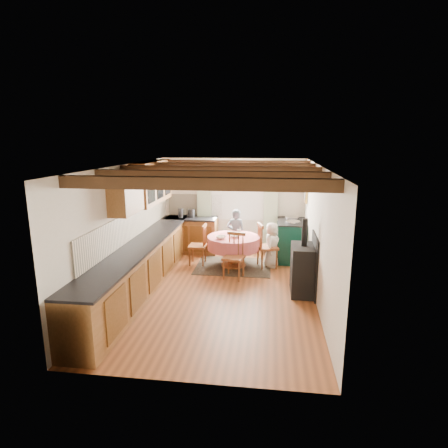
# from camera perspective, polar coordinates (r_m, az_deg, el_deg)

# --- Properties ---
(floor) EXTENTS (3.60, 5.50, 0.00)m
(floor) POSITION_cam_1_polar(r_m,az_deg,el_deg) (7.21, -0.82, -10.38)
(floor) COLOR #9B532A
(floor) RESTS_ON ground
(ceiling) EXTENTS (3.60, 5.50, 0.00)m
(ceiling) POSITION_cam_1_polar(r_m,az_deg,el_deg) (6.63, -0.89, 9.03)
(ceiling) COLOR white
(ceiling) RESTS_ON ground
(wall_back) EXTENTS (3.60, 0.00, 2.40)m
(wall_back) POSITION_cam_1_polar(r_m,az_deg,el_deg) (9.49, 1.49, 2.90)
(wall_back) COLOR silver
(wall_back) RESTS_ON ground
(wall_front) EXTENTS (3.60, 0.00, 2.40)m
(wall_front) POSITION_cam_1_polar(r_m,az_deg,el_deg) (4.25, -6.18, -10.01)
(wall_front) COLOR silver
(wall_front) RESTS_ON ground
(wall_left) EXTENTS (0.00, 5.50, 2.40)m
(wall_left) POSITION_cam_1_polar(r_m,az_deg,el_deg) (7.29, -15.00, -0.61)
(wall_left) COLOR silver
(wall_left) RESTS_ON ground
(wall_right) EXTENTS (0.00, 5.50, 2.40)m
(wall_right) POSITION_cam_1_polar(r_m,az_deg,el_deg) (6.81, 14.32, -1.51)
(wall_right) COLOR silver
(wall_right) RESTS_ON ground
(beam_a) EXTENTS (3.60, 0.16, 0.16)m
(beam_a) POSITION_cam_1_polar(r_m,az_deg,el_deg) (4.68, -4.38, 6.26)
(beam_a) COLOR #3C2314
(beam_a) RESTS_ON ceiling
(beam_b) EXTENTS (3.60, 0.16, 0.16)m
(beam_b) POSITION_cam_1_polar(r_m,az_deg,el_deg) (5.66, -2.33, 7.43)
(beam_b) COLOR #3C2314
(beam_b) RESTS_ON ceiling
(beam_c) EXTENTS (3.60, 0.16, 0.16)m
(beam_c) POSITION_cam_1_polar(r_m,az_deg,el_deg) (6.64, -0.88, 8.25)
(beam_c) COLOR #3C2314
(beam_c) RESTS_ON ceiling
(beam_d) EXTENTS (3.60, 0.16, 0.16)m
(beam_d) POSITION_cam_1_polar(r_m,az_deg,el_deg) (7.63, 0.19, 8.86)
(beam_d) COLOR #3C2314
(beam_d) RESTS_ON ceiling
(beam_e) EXTENTS (3.60, 0.16, 0.16)m
(beam_e) POSITION_cam_1_polar(r_m,az_deg,el_deg) (8.62, 1.03, 9.33)
(beam_e) COLOR #3C2314
(beam_e) RESTS_ON ceiling
(splash_left) EXTENTS (0.02, 4.50, 0.55)m
(splash_left) POSITION_cam_1_polar(r_m,az_deg,el_deg) (7.55, -14.01, -0.09)
(splash_left) COLOR beige
(splash_left) RESTS_ON wall_left
(splash_back) EXTENTS (1.40, 0.02, 0.55)m
(splash_back) POSITION_cam_1_polar(r_m,az_deg,el_deg) (9.62, -4.46, 3.01)
(splash_back) COLOR beige
(splash_back) RESTS_ON wall_back
(base_cabinet_left) EXTENTS (0.60, 5.30, 0.88)m
(base_cabinet_left) POSITION_cam_1_polar(r_m,az_deg,el_deg) (7.39, -12.49, -6.42)
(base_cabinet_left) COLOR brown
(base_cabinet_left) RESTS_ON floor
(base_cabinet_back) EXTENTS (1.30, 0.60, 0.88)m
(base_cabinet_back) POSITION_cam_1_polar(r_m,az_deg,el_deg) (9.53, -5.01, -1.78)
(base_cabinet_back) COLOR brown
(base_cabinet_back) RESTS_ON floor
(worktop_left) EXTENTS (0.64, 5.30, 0.04)m
(worktop_left) POSITION_cam_1_polar(r_m,az_deg,el_deg) (7.25, -12.52, -3.00)
(worktop_left) COLOR black
(worktop_left) RESTS_ON base_cabinet_left
(worktop_back) EXTENTS (1.30, 0.64, 0.04)m
(worktop_back) POSITION_cam_1_polar(r_m,az_deg,el_deg) (9.40, -5.09, 0.90)
(worktop_back) COLOR black
(worktop_back) RESTS_ON base_cabinet_back
(wall_cabinet_glass) EXTENTS (0.34, 1.80, 0.90)m
(wall_cabinet_glass) POSITION_cam_1_polar(r_m,az_deg,el_deg) (8.22, -11.06, 6.39)
(wall_cabinet_glass) COLOR brown
(wall_cabinet_glass) RESTS_ON wall_left
(wall_cabinet_solid) EXTENTS (0.34, 0.90, 0.70)m
(wall_cabinet_solid) POSITION_cam_1_polar(r_m,az_deg,el_deg) (6.82, -14.96, 4.48)
(wall_cabinet_solid) COLOR brown
(wall_cabinet_solid) RESTS_ON wall_left
(window_frame) EXTENTS (1.34, 0.03, 1.54)m
(window_frame) POSITION_cam_1_polar(r_m,az_deg,el_deg) (9.41, 2.11, 5.27)
(window_frame) COLOR white
(window_frame) RESTS_ON wall_back
(window_pane) EXTENTS (1.20, 0.01, 1.40)m
(window_pane) POSITION_cam_1_polar(r_m,az_deg,el_deg) (9.41, 2.11, 5.28)
(window_pane) COLOR white
(window_pane) RESTS_ON wall_back
(curtain_left) EXTENTS (0.35, 0.10, 2.10)m
(curtain_left) POSITION_cam_1_polar(r_m,az_deg,el_deg) (9.52, -3.07, 2.30)
(curtain_left) COLOR #B0CB9D
(curtain_left) RESTS_ON wall_back
(curtain_right) EXTENTS (0.35, 0.10, 2.10)m
(curtain_right) POSITION_cam_1_polar(r_m,az_deg,el_deg) (9.37, 7.22, 2.05)
(curtain_right) COLOR #B0CB9D
(curtain_right) RESTS_ON wall_back
(curtain_rod) EXTENTS (2.00, 0.03, 0.03)m
(curtain_rod) POSITION_cam_1_polar(r_m,az_deg,el_deg) (9.26, 2.09, 8.89)
(curtain_rod) COLOR black
(curtain_rod) RESTS_ON wall_back
(wall_picture) EXTENTS (0.04, 0.50, 0.60)m
(wall_picture) POSITION_cam_1_polar(r_m,az_deg,el_deg) (8.96, 12.59, 5.24)
(wall_picture) COLOR gold
(wall_picture) RESTS_ON wall_right
(wall_plate) EXTENTS (0.30, 0.02, 0.30)m
(wall_plate) POSITION_cam_1_polar(r_m,az_deg,el_deg) (9.34, 7.95, 5.72)
(wall_plate) COLOR silver
(wall_plate) RESTS_ON wall_back
(rug) EXTENTS (1.70, 1.32, 0.01)m
(rug) POSITION_cam_1_polar(r_m,az_deg,el_deg) (8.54, 1.46, -6.54)
(rug) COLOR black
(rug) RESTS_ON floor
(dining_table) EXTENTS (1.18, 1.18, 0.71)m
(dining_table) POSITION_cam_1_polar(r_m,az_deg,el_deg) (8.43, 1.47, -4.29)
(dining_table) COLOR #B56679
(dining_table) RESTS_ON floor
(chair_near) EXTENTS (0.50, 0.51, 0.97)m
(chair_near) POSITION_cam_1_polar(r_m,az_deg,el_deg) (7.70, 1.51, -4.98)
(chair_near) COLOR brown
(chair_near) RESTS_ON floor
(chair_left) EXTENTS (0.43, 0.41, 0.95)m
(chair_left) POSITION_cam_1_polar(r_m,az_deg,el_deg) (8.58, -4.12, -3.19)
(chair_left) COLOR brown
(chair_left) RESTS_ON floor
(chair_right) EXTENTS (0.57, 0.55, 1.03)m
(chair_right) POSITION_cam_1_polar(r_m,az_deg,el_deg) (8.40, 6.73, -3.32)
(chair_right) COLOR brown
(chair_right) RESTS_ON floor
(aga_range) EXTENTS (0.69, 1.06, 0.98)m
(aga_range) POSITION_cam_1_polar(r_m,az_deg,el_deg) (9.04, 10.40, -2.44)
(aga_range) COLOR #0C3529
(aga_range) RESTS_ON floor
(cast_iron_stove) EXTENTS (0.43, 0.72, 1.45)m
(cast_iron_stove) POSITION_cam_1_polar(r_m,az_deg,el_deg) (7.04, 12.20, -4.94)
(cast_iron_stove) COLOR black
(cast_iron_stove) RESTS_ON floor
(child_far) EXTENTS (0.48, 0.35, 1.23)m
(child_far) POSITION_cam_1_polar(r_m,az_deg,el_deg) (8.95, 1.85, -1.56)
(child_far) COLOR #4B5A65
(child_far) RESTS_ON floor
(child_right) EXTENTS (0.44, 0.57, 1.04)m
(child_right) POSITION_cam_1_polar(r_m,az_deg,el_deg) (8.45, 7.39, -3.21)
(child_right) COLOR silver
(child_right) RESTS_ON floor
(bowl_a) EXTENTS (0.33, 0.33, 0.06)m
(bowl_a) POSITION_cam_1_polar(r_m,az_deg,el_deg) (8.25, 1.66, -1.87)
(bowl_a) COLOR silver
(bowl_a) RESTS_ON dining_table
(bowl_b) EXTENTS (0.27, 0.27, 0.07)m
(bowl_b) POSITION_cam_1_polar(r_m,az_deg,el_deg) (8.11, -0.49, -2.10)
(bowl_b) COLOR silver
(bowl_b) RESTS_ON dining_table
(cup) EXTENTS (0.15, 0.15, 0.10)m
(cup) POSITION_cam_1_polar(r_m,az_deg,el_deg) (8.56, 2.32, -1.19)
(cup) COLOR silver
(cup) RESTS_ON dining_table
(canister_tall) EXTENTS (0.14, 0.14, 0.24)m
(canister_tall) POSITION_cam_1_polar(r_m,az_deg,el_deg) (9.38, -6.73, 1.69)
(canister_tall) COLOR #262628
(canister_tall) RESTS_ON worktop_back
(canister_wide) EXTENTS (0.18, 0.18, 0.20)m
(canister_wide) POSITION_cam_1_polar(r_m,az_deg,el_deg) (9.42, -5.06, 1.68)
(canister_wide) COLOR #262628
(canister_wide) RESTS_ON worktop_back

